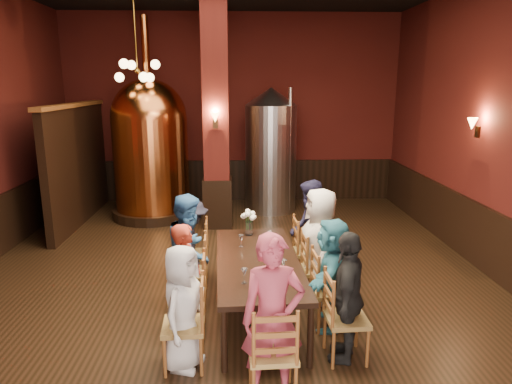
{
  "coord_description": "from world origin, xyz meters",
  "views": [
    {
      "loc": [
        0.12,
        -6.26,
        2.86
      ],
      "look_at": [
        0.38,
        0.2,
        1.32
      ],
      "focal_mm": 32.0,
      "sensor_mm": 36.0,
      "label": 1
    }
  ],
  "objects_px": {
    "person_1": "(187,279)",
    "person_2": "(190,251)",
    "person_0": "(183,307)",
    "steel_vessel": "(271,150)",
    "rose_vase": "(249,218)",
    "copper_kettle": "(151,147)",
    "dining_table": "(258,264)"
  },
  "relations": [
    {
      "from": "person_1",
      "to": "copper_kettle",
      "type": "distance_m",
      "value": 5.14
    },
    {
      "from": "person_2",
      "to": "person_0",
      "type": "bearing_deg",
      "value": -164.82
    },
    {
      "from": "dining_table",
      "to": "steel_vessel",
      "type": "bearing_deg",
      "value": 81.49
    },
    {
      "from": "copper_kettle",
      "to": "dining_table",
      "type": "bearing_deg",
      "value": -65.15
    },
    {
      "from": "dining_table",
      "to": "person_0",
      "type": "distance_m",
      "value": 1.31
    },
    {
      "from": "person_0",
      "to": "steel_vessel",
      "type": "height_order",
      "value": "steel_vessel"
    },
    {
      "from": "copper_kettle",
      "to": "steel_vessel",
      "type": "distance_m",
      "value": 2.65
    },
    {
      "from": "dining_table",
      "to": "person_1",
      "type": "height_order",
      "value": "person_1"
    },
    {
      "from": "copper_kettle",
      "to": "steel_vessel",
      "type": "relative_size",
      "value": 1.51
    },
    {
      "from": "person_0",
      "to": "person_2",
      "type": "distance_m",
      "value": 1.33
    },
    {
      "from": "person_0",
      "to": "person_2",
      "type": "bearing_deg",
      "value": 21.47
    },
    {
      "from": "person_1",
      "to": "rose_vase",
      "type": "distance_m",
      "value": 1.54
    },
    {
      "from": "copper_kettle",
      "to": "rose_vase",
      "type": "bearing_deg",
      "value": -60.74
    },
    {
      "from": "copper_kettle",
      "to": "person_1",
      "type": "bearing_deg",
      "value": -75.52
    },
    {
      "from": "person_0",
      "to": "steel_vessel",
      "type": "xyz_separation_m",
      "value": [
        1.32,
        5.99,
        0.73
      ]
    },
    {
      "from": "steel_vessel",
      "to": "person_1",
      "type": "bearing_deg",
      "value": -104.2
    },
    {
      "from": "dining_table",
      "to": "copper_kettle",
      "type": "relative_size",
      "value": 0.58
    },
    {
      "from": "copper_kettle",
      "to": "rose_vase",
      "type": "relative_size",
      "value": 11.13
    },
    {
      "from": "copper_kettle",
      "to": "steel_vessel",
      "type": "xyz_separation_m",
      "value": [
        2.61,
        0.42,
        -0.14
      ]
    },
    {
      "from": "steel_vessel",
      "to": "rose_vase",
      "type": "bearing_deg",
      "value": -98.43
    },
    {
      "from": "copper_kettle",
      "to": "rose_vase",
      "type": "height_order",
      "value": "copper_kettle"
    },
    {
      "from": "copper_kettle",
      "to": "person_2",
      "type": "bearing_deg",
      "value": -73.76
    },
    {
      "from": "person_2",
      "to": "rose_vase",
      "type": "bearing_deg",
      "value": -37.96
    },
    {
      "from": "person_0",
      "to": "rose_vase",
      "type": "height_order",
      "value": "person_0"
    },
    {
      "from": "person_0",
      "to": "steel_vessel",
      "type": "bearing_deg",
      "value": 6.48
    },
    {
      "from": "person_1",
      "to": "rose_vase",
      "type": "height_order",
      "value": "person_1"
    },
    {
      "from": "person_1",
      "to": "person_2",
      "type": "height_order",
      "value": "person_2"
    },
    {
      "from": "person_0",
      "to": "rose_vase",
      "type": "distance_m",
      "value": 2.13
    },
    {
      "from": "person_0",
      "to": "person_1",
      "type": "bearing_deg",
      "value": 21.47
    },
    {
      "from": "person_0",
      "to": "copper_kettle",
      "type": "bearing_deg",
      "value": 31.97
    },
    {
      "from": "person_1",
      "to": "rose_vase",
      "type": "relative_size",
      "value": 3.53
    },
    {
      "from": "person_0",
      "to": "copper_kettle",
      "type": "height_order",
      "value": "copper_kettle"
    }
  ]
}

